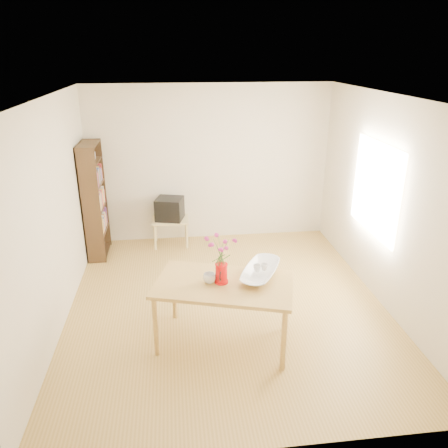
{
  "coord_description": "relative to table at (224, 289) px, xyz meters",
  "views": [
    {
      "loc": [
        -0.62,
        -4.85,
        3.07
      ],
      "look_at": [
        0.0,
        0.3,
        1.0
      ],
      "focal_mm": 35.0,
      "sensor_mm": 36.0,
      "label": 1
    }
  ],
  "objects": [
    {
      "name": "pitcher",
      "position": [
        -0.03,
        0.01,
        0.18
      ],
      "size": [
        0.15,
        0.22,
        0.22
      ],
      "rotation": [
        0.0,
        0.0,
        -0.24
      ],
      "color": "red",
      "rests_on": "table"
    },
    {
      "name": "teacup_a",
      "position": [
        0.38,
        0.14,
        0.27
      ],
      "size": [
        0.1,
        0.1,
        0.07
      ],
      "primitive_type": "imported",
      "rotation": [
        0.0,
        0.0,
        0.7
      ],
      "color": "white",
      "rests_on": "bowl"
    },
    {
      "name": "bookshelf",
      "position": [
        -1.72,
        2.52,
        0.17
      ],
      "size": [
        0.28,
        0.7,
        1.8
      ],
      "color": "black",
      "rests_on": "ground"
    },
    {
      "name": "room",
      "position": [
        0.16,
        0.77,
        0.63
      ],
      "size": [
        4.5,
        4.5,
        4.5
      ],
      "color": "olive",
      "rests_on": "ground"
    },
    {
      "name": "bowl",
      "position": [
        0.42,
        0.14,
        0.31
      ],
      "size": [
        0.68,
        0.68,
        0.47
      ],
      "primitive_type": "imported",
      "rotation": [
        0.0,
        0.0,
        -0.48
      ],
      "color": "white",
      "rests_on": "table"
    },
    {
      "name": "teacup_b",
      "position": [
        0.47,
        0.16,
        0.27
      ],
      "size": [
        0.08,
        0.08,
        0.06
      ],
      "primitive_type": "imported",
      "rotation": [
        0.0,
        0.0,
        1.67
      ],
      "color": "white",
      "rests_on": "bowl"
    },
    {
      "name": "tv_stand",
      "position": [
        -0.57,
        2.74,
        -0.29
      ],
      "size": [
        0.6,
        0.45,
        0.46
      ],
      "color": "tan",
      "rests_on": "ground"
    },
    {
      "name": "mug",
      "position": [
        -0.15,
        0.02,
        0.13
      ],
      "size": [
        0.14,
        0.14,
        0.11
      ],
      "primitive_type": "imported",
      "rotation": [
        0.0,
        0.0,
        3.09
      ],
      "color": "white",
      "rests_on": "table"
    },
    {
      "name": "flowers",
      "position": [
        -0.03,
        0.01,
        0.47
      ],
      "size": [
        0.25,
        0.25,
        0.36
      ],
      "primitive_type": null,
      "color": "#F439AE",
      "rests_on": "pitcher"
    },
    {
      "name": "table",
      "position": [
        0.0,
        0.0,
        0.0
      ],
      "size": [
        1.65,
        1.23,
        0.75
      ],
      "rotation": [
        0.0,
        0.0,
        -0.29
      ],
      "color": "#B1843C",
      "rests_on": "ground"
    },
    {
      "name": "television",
      "position": [
        -0.57,
        2.75,
        -0.03
      ],
      "size": [
        0.5,
        0.48,
        0.36
      ],
      "rotation": [
        0.0,
        0.0,
        -0.26
      ],
      "color": "black",
      "rests_on": "tv_stand"
    }
  ]
}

